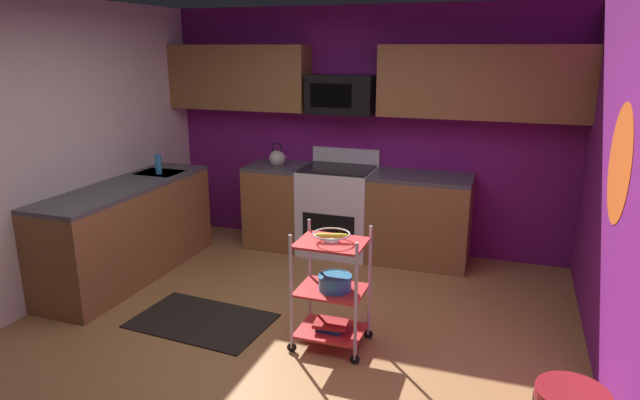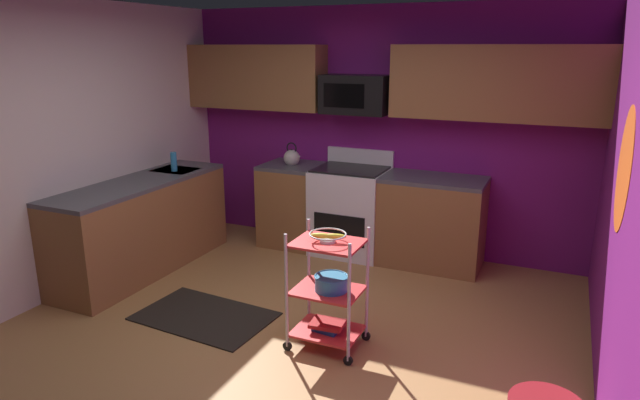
% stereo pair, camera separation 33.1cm
% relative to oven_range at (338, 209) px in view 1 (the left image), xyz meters
% --- Properties ---
extents(floor, '(4.40, 4.80, 0.04)m').
position_rel_oven_range_xyz_m(floor, '(0.19, -2.10, -0.50)').
color(floor, '#A87542').
rests_on(floor, ground).
extents(wall_back, '(4.52, 0.06, 2.60)m').
position_rel_oven_range_xyz_m(wall_back, '(0.19, 0.33, 0.82)').
color(wall_back, '#751970').
rests_on(wall_back, ground).
extents(wall_left, '(0.06, 4.80, 2.60)m').
position_rel_oven_range_xyz_m(wall_left, '(-2.04, -2.10, 0.82)').
color(wall_left, silver).
rests_on(wall_left, ground).
extents(wall_right, '(0.06, 4.80, 2.60)m').
position_rel_oven_range_xyz_m(wall_right, '(2.42, -2.10, 0.82)').
color(wall_right, '#751970').
rests_on(wall_right, ground).
extents(wall_flower_decal, '(0.00, 0.79, 0.79)m').
position_rel_oven_range_xyz_m(wall_flower_decal, '(2.39, -1.55, 0.97)').
color(wall_flower_decal, '#E5591E').
extents(counter_run, '(3.41, 2.62, 0.92)m').
position_rel_oven_range_xyz_m(counter_run, '(-0.68, -0.60, -0.01)').
color(counter_run, brown).
rests_on(counter_run, ground).
extents(oven_range, '(0.76, 0.65, 1.10)m').
position_rel_oven_range_xyz_m(oven_range, '(0.00, 0.00, 0.00)').
color(oven_range, white).
rests_on(oven_range, ground).
extents(upper_cabinets, '(4.40, 0.33, 0.70)m').
position_rel_oven_range_xyz_m(upper_cabinets, '(0.23, 0.13, 1.37)').
color(upper_cabinets, brown).
extents(microwave, '(0.70, 0.39, 0.40)m').
position_rel_oven_range_xyz_m(microwave, '(-0.00, 0.10, 1.22)').
color(microwave, black).
extents(rolling_cart, '(0.55, 0.40, 0.91)m').
position_rel_oven_range_xyz_m(rolling_cart, '(0.56, -1.93, -0.03)').
color(rolling_cart, silver).
rests_on(rolling_cart, ground).
extents(fruit_bowl, '(0.27, 0.27, 0.07)m').
position_rel_oven_range_xyz_m(fruit_bowl, '(0.56, -1.93, 0.40)').
color(fruit_bowl, silver).
rests_on(fruit_bowl, rolling_cart).
extents(mixing_bowl_large, '(0.25, 0.25, 0.11)m').
position_rel_oven_range_xyz_m(mixing_bowl_large, '(0.59, -1.93, 0.04)').
color(mixing_bowl_large, '#338CBF').
rests_on(mixing_bowl_large, rolling_cart).
extents(book_stack, '(0.26, 0.21, 0.06)m').
position_rel_oven_range_xyz_m(book_stack, '(0.56, -1.93, -0.31)').
color(book_stack, '#1E4C8C').
rests_on(book_stack, rolling_cart).
extents(kettle, '(0.21, 0.18, 0.26)m').
position_rel_oven_range_xyz_m(kettle, '(-0.70, -0.00, 0.52)').
color(kettle, beige).
rests_on(kettle, counter_run).
extents(dish_soap_bottle, '(0.06, 0.06, 0.20)m').
position_rel_oven_range_xyz_m(dish_soap_bottle, '(-1.67, -0.81, 0.54)').
color(dish_soap_bottle, '#2D8CBF').
rests_on(dish_soap_bottle, counter_run).
extents(floor_rug, '(1.15, 0.77, 0.01)m').
position_rel_oven_range_xyz_m(floor_rug, '(-0.56, -1.93, -0.47)').
color(floor_rug, black).
rests_on(floor_rug, ground).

